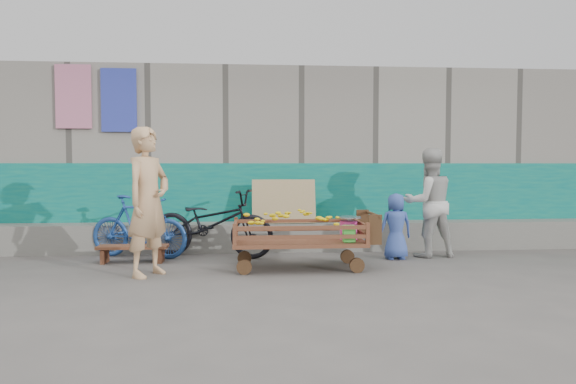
{
  "coord_description": "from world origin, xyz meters",
  "views": [
    {
      "loc": [
        -0.27,
        -5.82,
        1.37
      ],
      "look_at": [
        0.29,
        1.2,
        1.0
      ],
      "focal_mm": 32.0,
      "sensor_mm": 36.0,
      "label": 1
    }
  ],
  "objects": [
    {
      "name": "child",
      "position": [
        1.88,
        1.46,
        0.48
      ],
      "size": [
        0.48,
        0.33,
        0.96
      ],
      "primitive_type": "imported",
      "rotation": [
        0.0,
        0.0,
        3.19
      ],
      "color": "#3651A3",
      "rests_on": "ground"
    },
    {
      "name": "woman",
      "position": [
        2.43,
        1.62,
        0.81
      ],
      "size": [
        0.84,
        0.69,
        1.62
      ],
      "primitive_type": "imported",
      "rotation": [
        0.0,
        0.0,
        3.24
      ],
      "color": "beige",
      "rests_on": "ground"
    },
    {
      "name": "bicycle_dark",
      "position": [
        -0.81,
        1.85,
        0.5
      ],
      "size": [
        2.03,
        1.23,
        1.01
      ],
      "primitive_type": "imported",
      "rotation": [
        0.0,
        0.0,
        1.26
      ],
      "color": "black",
      "rests_on": "ground"
    },
    {
      "name": "bicycle_blue",
      "position": [
        -1.87,
        1.85,
        0.46
      ],
      "size": [
        1.6,
        0.9,
        0.93
      ],
      "primitive_type": "imported",
      "rotation": [
        0.0,
        0.0,
        1.25
      ],
      "color": "#224B9A",
      "rests_on": "ground"
    },
    {
      "name": "bench",
      "position": [
        -1.88,
        1.48,
        0.18
      ],
      "size": [
        0.97,
        0.29,
        0.24
      ],
      "color": "#5A2D1C",
      "rests_on": "ground"
    },
    {
      "name": "ground",
      "position": [
        0.0,
        0.0,
        0.0
      ],
      "size": [
        80.0,
        80.0,
        0.0
      ],
      "primitive_type": "plane",
      "color": "#534F4C",
      "rests_on": "ground"
    },
    {
      "name": "banana_cart",
      "position": [
        0.37,
        0.87,
        0.54
      ],
      "size": [
        1.88,
        0.86,
        0.8
      ],
      "color": "#5A2D1C",
      "rests_on": "ground"
    },
    {
      "name": "building_wall",
      "position": [
        -0.0,
        4.05,
        1.47
      ],
      "size": [
        12.0,
        3.5,
        3.0
      ],
      "color": "gray",
      "rests_on": "ground"
    },
    {
      "name": "vendor_man",
      "position": [
        -1.49,
        0.59,
        0.92
      ],
      "size": [
        0.72,
        0.8,
        1.84
      ],
      "primitive_type": "imported",
      "rotation": [
        0.0,
        0.0,
        1.03
      ],
      "color": "tan",
      "rests_on": "ground"
    }
  ]
}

